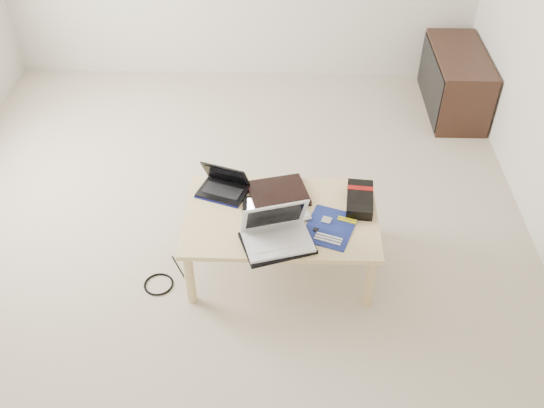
{
  "coord_description": "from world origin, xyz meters",
  "views": [
    {
      "loc": [
        0.42,
        -2.97,
        2.69
      ],
      "look_at": [
        0.34,
        -0.4,
        0.48
      ],
      "focal_mm": 40.0,
      "sensor_mm": 36.0,
      "label": 1
    }
  ],
  "objects_px": {
    "media_cabinet": "(454,81)",
    "gpu_box": "(360,199)",
    "coffee_table": "(281,221)",
    "white_laptop": "(277,232)",
    "netbook": "(224,186)"
  },
  "relations": [
    {
      "from": "coffee_table",
      "to": "white_laptop",
      "type": "relative_size",
      "value": 2.67
    },
    {
      "from": "media_cabinet",
      "to": "netbook",
      "type": "relative_size",
      "value": 2.72
    },
    {
      "from": "coffee_table",
      "to": "gpu_box",
      "type": "height_order",
      "value": "gpu_box"
    },
    {
      "from": "coffee_table",
      "to": "white_laptop",
      "type": "xyz_separation_m",
      "value": [
        -0.02,
        -0.22,
        0.12
      ]
    },
    {
      "from": "coffee_table",
      "to": "netbook",
      "type": "bearing_deg",
      "value": 149.24
    },
    {
      "from": "netbook",
      "to": "white_laptop",
      "type": "relative_size",
      "value": 0.8
    },
    {
      "from": "media_cabinet",
      "to": "gpu_box",
      "type": "bearing_deg",
      "value": -118.08
    },
    {
      "from": "gpu_box",
      "to": "coffee_table",
      "type": "bearing_deg",
      "value": -165.83
    },
    {
      "from": "netbook",
      "to": "coffee_table",
      "type": "bearing_deg",
      "value": -30.76
    },
    {
      "from": "netbook",
      "to": "gpu_box",
      "type": "xyz_separation_m",
      "value": [
        0.8,
        -0.09,
        -0.01
      ]
    },
    {
      "from": "white_laptop",
      "to": "gpu_box",
      "type": "height_order",
      "value": "white_laptop"
    },
    {
      "from": "coffee_table",
      "to": "white_laptop",
      "type": "distance_m",
      "value": 0.25
    },
    {
      "from": "white_laptop",
      "to": "gpu_box",
      "type": "relative_size",
      "value": 1.32
    },
    {
      "from": "media_cabinet",
      "to": "gpu_box",
      "type": "height_order",
      "value": "media_cabinet"
    },
    {
      "from": "white_laptop",
      "to": "gpu_box",
      "type": "xyz_separation_m",
      "value": [
        0.47,
        0.33,
        -0.04
      ]
    }
  ]
}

